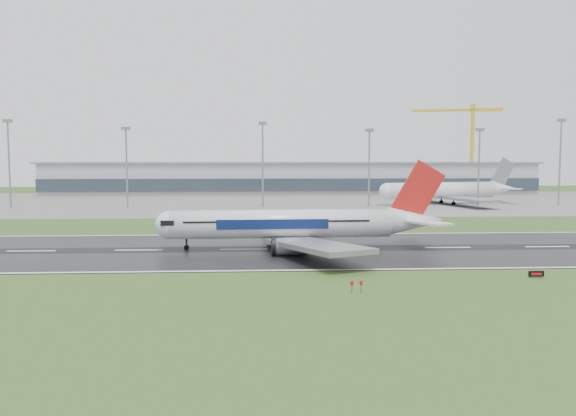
{
  "coord_description": "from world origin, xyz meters",
  "views": [
    {
      "loc": [
        -17.54,
        -111.89,
        17.45
      ],
      "look_at": [
        -10.8,
        12.0,
        7.0
      ],
      "focal_mm": 36.57,
      "sensor_mm": 36.0,
      "label": 1
    }
  ],
  "objects": [
    {
      "name": "terminal",
      "position": [
        0.0,
        185.0,
        7.5
      ],
      "size": [
        240.0,
        36.0,
        15.0
      ],
      "primitive_type": "cube",
      "color": "#9899A3",
      "rests_on": "ground"
    },
    {
      "name": "floodmast_4",
      "position": [
        64.37,
        100.0,
        13.72
      ],
      "size": [
        0.64,
        0.64,
        27.45
      ],
      "primitive_type": "cylinder",
      "color": "gray",
      "rests_on": "ground"
    },
    {
      "name": "runway",
      "position": [
        0.0,
        0.0,
        0.05
      ],
      "size": [
        400.0,
        45.0,
        0.1
      ],
      "primitive_type": "cube",
      "color": "black",
      "rests_on": "ground"
    },
    {
      "name": "ground",
      "position": [
        0.0,
        0.0,
        0.0
      ],
      "size": [
        520.0,
        520.0,
        0.0
      ],
      "primitive_type": "plane",
      "color": "#2F4F1D",
      "rests_on": "ground"
    },
    {
      "name": "main_airliner",
      "position": [
        -8.84,
        0.32,
        8.3
      ],
      "size": [
        57.31,
        54.76,
        16.39
      ],
      "primitive_type": null,
      "rotation": [
        0.0,
        0.0,
        0.03
      ],
      "color": "silver",
      "rests_on": "runway"
    },
    {
      "name": "floodmast_2",
      "position": [
        -15.16,
        100.0,
        14.77
      ],
      "size": [
        0.64,
        0.64,
        29.53
      ],
      "primitive_type": "cylinder",
      "color": "gray",
      "rests_on": "ground"
    },
    {
      "name": "floodmast_0",
      "position": [
        -104.46,
        100.0,
        15.03
      ],
      "size": [
        0.64,
        0.64,
        30.07
      ],
      "primitive_type": "cylinder",
      "color": "gray",
      "rests_on": "ground"
    },
    {
      "name": "apron",
      "position": [
        0.0,
        125.0,
        0.04
      ],
      "size": [
        400.0,
        130.0,
        0.08
      ],
      "primitive_type": "cube",
      "color": "slate",
      "rests_on": "ground"
    },
    {
      "name": "floodmast_3",
      "position": [
        23.55,
        100.0,
        13.58
      ],
      "size": [
        0.64,
        0.64,
        27.17
      ],
      "primitive_type": "cylinder",
      "color": "gray",
      "rests_on": "ground"
    },
    {
      "name": "tower_crane",
      "position": [
        98.97,
        200.0,
        23.27
      ],
      "size": [
        46.53,
        14.18,
        46.55
      ],
      "primitive_type": null,
      "rotation": [
        0.0,
        0.0,
        -0.25
      ],
      "color": "gold",
      "rests_on": "ground"
    },
    {
      "name": "runway_sign",
      "position": [
        23.49,
        -29.12,
        0.52
      ],
      "size": [
        2.25,
        1.02,
        1.04
      ],
      "primitive_type": null,
      "rotation": [
        0.0,
        0.0,
        0.35
      ],
      "color": "black",
      "rests_on": "ground"
    },
    {
      "name": "floodmast_5",
      "position": [
        94.99,
        100.0,
        15.49
      ],
      "size": [
        0.64,
        0.64,
        30.98
      ],
      "primitive_type": "cylinder",
      "color": "gray",
      "rests_on": "ground"
    },
    {
      "name": "parked_airliner",
      "position": [
        55.17,
        108.26,
        8.71
      ],
      "size": [
        69.9,
        66.88,
        17.26
      ],
      "primitive_type": null,
      "rotation": [
        0.0,
        0.0,
        0.23
      ],
      "color": "white",
      "rests_on": "apron"
    },
    {
      "name": "floodmast_1",
      "position": [
        -63.6,
        100.0,
        13.77
      ],
      "size": [
        0.64,
        0.64,
        27.54
      ],
      "primitive_type": "cylinder",
      "color": "gray",
      "rests_on": "ground"
    }
  ]
}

